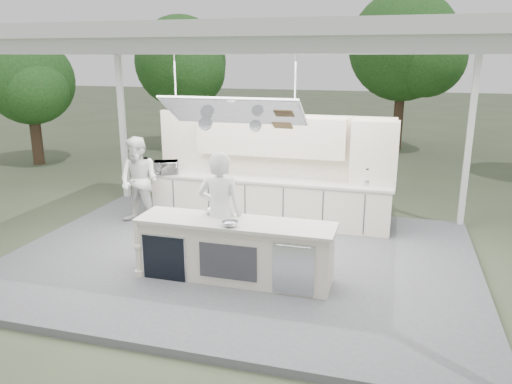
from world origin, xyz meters
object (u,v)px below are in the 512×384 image
(back_counter, at_px, (268,200))
(head_chef, at_px, (220,213))
(demo_island, at_px, (234,250))
(sous_chef, at_px, (139,181))

(back_counter, height_order, head_chef, head_chef)
(back_counter, bearing_deg, demo_island, -86.37)
(back_counter, height_order, sous_chef, sous_chef)
(back_counter, bearing_deg, head_chef, -92.39)
(demo_island, height_order, back_counter, same)
(head_chef, bearing_deg, back_counter, -95.50)
(back_counter, xyz_separation_m, head_chef, (-0.11, -2.60, 0.51))
(sous_chef, bearing_deg, back_counter, 24.77)
(back_counter, bearing_deg, sous_chef, -162.66)
(head_chef, bearing_deg, sous_chef, -39.88)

